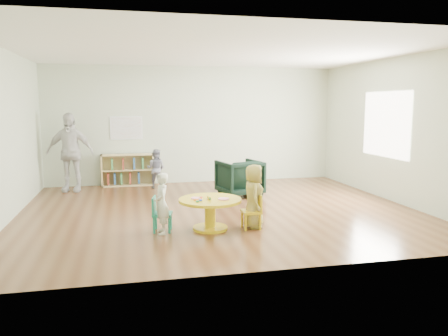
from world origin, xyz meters
name	(u,v)px	position (x,y,z in m)	size (l,w,h in m)	color
room	(220,105)	(0.01, 0.00, 1.89)	(7.10, 7.00, 2.80)	#54311A
activity_table	(210,208)	(-0.39, -1.19, 0.33)	(0.95, 0.95, 0.52)	gold
kid_chair_left	(160,213)	(-1.15, -1.13, 0.28)	(0.33, 0.33, 0.53)	#188667
kid_chair_right	(254,210)	(0.27, -1.28, 0.28)	(0.29, 0.29, 0.53)	gold
bookshelf	(127,170)	(-1.61, 2.86, 0.37)	(1.20, 0.30, 0.75)	tan
alphabet_poster	(126,128)	(-1.60, 2.98, 1.35)	(0.74, 0.01, 0.54)	white
armchair	(240,178)	(0.68, 1.15, 0.38)	(0.80, 0.83, 0.75)	black
child_left	(162,204)	(-1.13, -1.25, 0.45)	(0.33, 0.22, 0.90)	silver
child_right	(254,196)	(0.28, -1.23, 0.49)	(0.48, 0.31, 0.99)	yellow
toddler	(156,169)	(-0.97, 2.38, 0.45)	(0.43, 0.34, 0.89)	#191D3E
adult_caretaker	(70,152)	(-2.82, 2.43, 0.86)	(1.01, 0.42, 1.72)	silver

